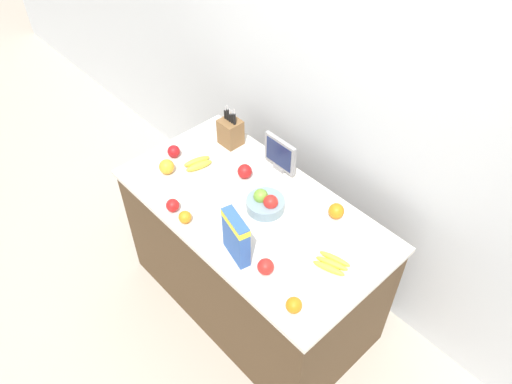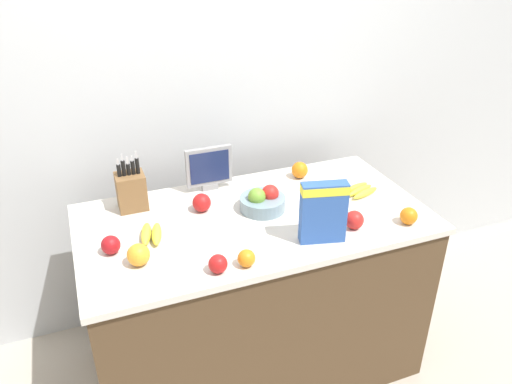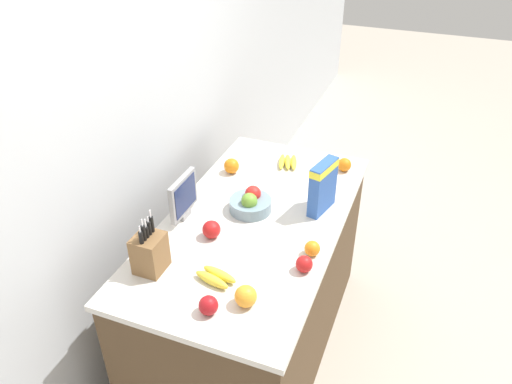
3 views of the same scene
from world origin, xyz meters
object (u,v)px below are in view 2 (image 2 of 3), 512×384
(small_monitor, at_px, (209,167))
(banana_bunch_left, at_px, (151,234))
(orange_front_left, at_px, (138,255))
(orange_front_right, at_px, (409,216))
(apple_rightmost, at_px, (202,203))
(apple_by_knife_block, at_px, (354,220))
(fruit_bowl, at_px, (263,201))
(apple_front, at_px, (218,264))
(orange_front_center, at_px, (246,258))
(cereal_box, at_px, (323,210))
(knife_block, at_px, (131,190))
(apple_rear, at_px, (111,245))
(banana_bunch_right, at_px, (360,190))
(orange_near_bowl, at_px, (300,170))

(small_monitor, height_order, banana_bunch_left, small_monitor)
(orange_front_left, bearing_deg, small_monitor, 49.04)
(small_monitor, bearing_deg, orange_front_left, -130.96)
(banana_bunch_left, bearing_deg, orange_front_right, -15.19)
(apple_rightmost, height_order, apple_by_knife_block, apple_rightmost)
(fruit_bowl, distance_m, banana_bunch_left, 0.52)
(apple_front, xyz_separation_m, orange_front_center, (0.11, -0.00, -0.00))
(cereal_box, bearing_deg, apple_by_knife_block, 24.37)
(apple_rightmost, relative_size, apple_by_knife_block, 1.04)
(orange_front_center, bearing_deg, knife_block, 118.79)
(apple_rear, xyz_separation_m, orange_front_right, (1.22, -0.24, 0.00))
(apple_by_knife_block, relative_size, orange_front_right, 1.06)
(apple_rightmost, bearing_deg, small_monitor, 63.47)
(orange_front_center, bearing_deg, apple_rear, 149.92)
(banana_bunch_right, distance_m, orange_front_center, 0.79)
(orange_front_left, bearing_deg, apple_by_knife_block, -4.53)
(cereal_box, bearing_deg, knife_block, 154.88)
(small_monitor, xyz_separation_m, banana_bunch_right, (0.66, -0.30, -0.10))
(fruit_bowl, relative_size, apple_rightmost, 2.47)
(knife_block, xyz_separation_m, apple_front, (0.22, -0.60, -0.05))
(knife_block, relative_size, fruit_bowl, 1.33)
(banana_bunch_right, height_order, apple_front, apple_front)
(cereal_box, relative_size, orange_front_left, 2.98)
(fruit_bowl, xyz_separation_m, orange_near_bowl, (0.30, 0.23, -0.00))
(orange_front_right, bearing_deg, apple_rightmost, 151.89)
(knife_block, bearing_deg, apple_rear, -112.43)
(apple_rightmost, bearing_deg, fruit_bowl, -18.34)
(cereal_box, distance_m, apple_by_knife_block, 0.20)
(apple_by_knife_block, xyz_separation_m, orange_near_bowl, (-0.01, 0.52, 0.00))
(apple_rear, height_order, apple_by_knife_block, apple_by_knife_block)
(fruit_bowl, relative_size, orange_front_left, 2.36)
(cereal_box, bearing_deg, orange_near_bowl, 87.25)
(cereal_box, xyz_separation_m, banana_bunch_right, (0.36, 0.29, -0.13))
(fruit_bowl, distance_m, apple_rear, 0.69)
(small_monitor, bearing_deg, banana_bunch_right, -24.46)
(banana_bunch_right, xyz_separation_m, orange_front_right, (0.05, -0.31, 0.02))
(fruit_bowl, height_order, apple_by_knife_block, fruit_bowl)
(cereal_box, height_order, apple_rightmost, cereal_box)
(apple_rightmost, height_order, orange_front_left, orange_front_left)
(orange_front_left, bearing_deg, banana_bunch_left, 64.53)
(banana_bunch_left, height_order, orange_front_left, orange_front_left)
(apple_front, xyz_separation_m, apple_rightmost, (0.07, 0.46, 0.01))
(apple_by_knife_block, height_order, orange_front_left, orange_front_left)
(cereal_box, bearing_deg, apple_front, -159.89)
(apple_rear, bearing_deg, knife_block, 67.57)
(knife_block, relative_size, orange_front_left, 3.13)
(orange_front_right, height_order, orange_front_left, orange_front_left)
(small_monitor, xyz_separation_m, apple_front, (-0.16, -0.64, -0.08))
(knife_block, relative_size, apple_by_knife_block, 3.40)
(banana_bunch_left, relative_size, apple_by_knife_block, 2.25)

